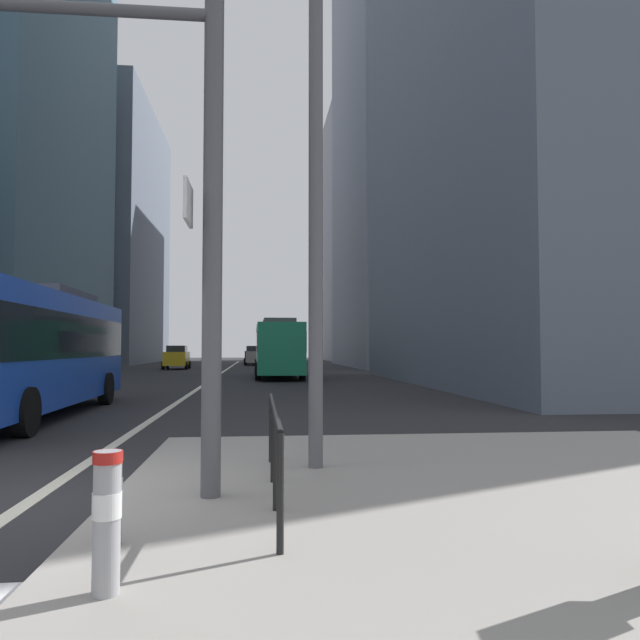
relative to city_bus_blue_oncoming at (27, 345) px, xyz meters
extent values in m
plane|color=#28282B|center=(3.27, 11.21, -1.84)|extent=(160.00, 160.00, 0.00)
cube|color=gray|center=(8.77, -9.79, -1.76)|extent=(9.00, 10.00, 0.15)
cube|color=beige|center=(3.27, 21.21, -1.83)|extent=(0.20, 80.00, 0.01)
cube|color=slate|center=(-12.73, 29.33, 17.44)|extent=(10.61, 22.47, 38.56)
cube|color=slate|center=(-12.73, 56.55, 12.99)|extent=(12.17, 25.41, 29.65)
cube|color=slate|center=(20.27, 11.85, 13.61)|extent=(13.87, 25.09, 30.90)
cube|color=slate|center=(20.27, 41.22, 23.42)|extent=(12.18, 22.22, 50.51)
cube|color=gray|center=(20.27, 65.17, 15.21)|extent=(10.28, 18.50, 34.09)
cube|color=blue|center=(0.00, -0.03, -0.11)|extent=(2.74, 10.90, 2.75)
cube|color=black|center=(0.00, -0.03, 0.23)|extent=(2.77, 10.68, 1.10)
cube|color=#4C4C51|center=(-0.04, 1.60, 1.41)|extent=(1.84, 3.94, 0.30)
cylinder|color=black|center=(1.28, -3.47, -1.34)|extent=(0.32, 1.01, 1.00)
cylinder|color=black|center=(1.12, 3.47, -1.34)|extent=(0.32, 1.01, 1.00)
cylinder|color=black|center=(-1.28, 3.41, -1.34)|extent=(0.32, 1.01, 1.00)
cube|color=#198456|center=(6.99, 20.26, -0.11)|extent=(2.63, 11.15, 2.75)
cube|color=black|center=(6.99, 20.26, 0.23)|extent=(2.67, 10.93, 1.10)
cube|color=#4C4C51|center=(7.01, 18.59, 1.41)|extent=(1.80, 4.02, 0.30)
cylinder|color=black|center=(5.75, 23.80, -1.34)|extent=(0.31, 1.00, 1.00)
cylinder|color=black|center=(8.15, 23.83, -1.34)|extent=(0.31, 1.00, 1.00)
cylinder|color=black|center=(5.83, 16.68, -1.34)|extent=(0.31, 1.00, 1.00)
cylinder|color=black|center=(8.23, 16.71, -1.34)|extent=(0.31, 1.00, 1.00)
cube|color=gold|center=(-0.91, 34.82, -0.97)|extent=(1.90, 4.22, 1.10)
cube|color=black|center=(-0.91, 34.97, -0.16)|extent=(1.56, 2.29, 0.52)
cylinder|color=black|center=(0.04, 33.43, -1.52)|extent=(0.24, 0.65, 0.64)
cylinder|color=black|center=(-1.78, 33.38, -1.52)|extent=(0.24, 0.65, 0.64)
cylinder|color=black|center=(-0.04, 36.27, -1.52)|extent=(0.24, 0.65, 0.64)
cylinder|color=black|center=(-1.86, 36.21, -1.52)|extent=(0.24, 0.65, 0.64)
cube|color=black|center=(5.29, 50.55, -0.97)|extent=(1.88, 4.21, 1.10)
cube|color=black|center=(5.29, 50.40, -0.16)|extent=(1.55, 2.29, 0.52)
cylinder|color=black|center=(4.42, 51.99, -1.52)|extent=(0.24, 0.65, 0.64)
cylinder|color=black|center=(6.24, 51.94, -1.52)|extent=(0.24, 0.65, 0.64)
cylinder|color=black|center=(4.35, 49.15, -1.52)|extent=(0.24, 0.65, 0.64)
cylinder|color=black|center=(6.17, 49.11, -1.52)|extent=(0.24, 0.65, 0.64)
cube|color=#B2A899|center=(5.46, 44.72, -0.97)|extent=(1.80, 4.06, 1.10)
cube|color=black|center=(5.46, 44.57, -0.16)|extent=(1.51, 2.19, 0.52)
cylinder|color=black|center=(4.55, 46.09, -1.52)|extent=(0.22, 0.64, 0.64)
cylinder|color=black|center=(6.37, 46.10, -1.52)|extent=(0.22, 0.64, 0.64)
cylinder|color=black|center=(4.56, 43.33, -1.52)|extent=(0.22, 0.64, 0.64)
cylinder|color=black|center=(6.38, 43.34, -1.52)|extent=(0.22, 0.64, 0.64)
cylinder|color=#515156|center=(5.37, -9.27, 1.31)|extent=(0.22, 0.22, 6.00)
cube|color=white|center=(5.12, -9.45, 1.51)|extent=(0.04, 0.60, 0.44)
cylinder|color=#56565B|center=(6.67, -7.78, 2.31)|extent=(0.20, 0.20, 8.00)
cylinder|color=#99999E|center=(4.89, -11.85, -1.21)|extent=(0.18, 0.18, 0.94)
cylinder|color=white|center=(4.89, -11.85, -1.10)|extent=(0.19, 0.19, 0.17)
cylinder|color=#B21E19|center=(4.89, -11.85, -0.78)|extent=(0.20, 0.20, 0.08)
cylinder|color=#99999E|center=(4.67, -10.80, -1.30)|extent=(0.18, 0.18, 0.77)
cylinder|color=white|center=(4.67, -10.80, -1.21)|extent=(0.19, 0.19, 0.14)
cylinder|color=#B21E19|center=(4.67, -10.80, -0.96)|extent=(0.20, 0.20, 0.08)
cylinder|color=black|center=(6.07, -11.18, -1.21)|extent=(0.06, 0.06, 0.95)
cylinder|color=black|center=(6.07, -9.90, -1.21)|extent=(0.06, 0.06, 0.95)
cylinder|color=black|center=(6.07, -8.62, -1.21)|extent=(0.06, 0.06, 0.95)
cylinder|color=black|center=(6.07, -7.34, -1.21)|extent=(0.06, 0.06, 0.95)
cylinder|color=black|center=(6.07, -9.26, -0.74)|extent=(0.06, 3.84, 0.06)
camera|label=1|loc=(5.90, -16.03, -0.05)|focal=33.85mm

